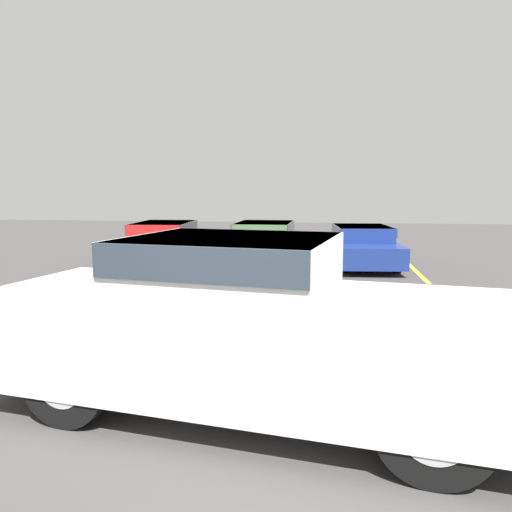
{
  "coord_description": "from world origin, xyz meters",
  "views": [
    {
      "loc": [
        0.44,
        -4.34,
        2.24
      ],
      "look_at": [
        -0.92,
        4.88,
        1.0
      ],
      "focal_mm": 35.0,
      "sensor_mm": 36.0,
      "label": 1
    }
  ],
  "objects_px": {
    "parked_sedan_a": "(164,241)",
    "parked_sedan_b": "(264,243)",
    "wheel_stop_curb": "(258,249)",
    "parked_sedan_c": "(362,244)",
    "pickup_truck": "(260,326)"
  },
  "relations": [
    {
      "from": "parked_sedan_a",
      "to": "parked_sedan_b",
      "type": "bearing_deg",
      "value": 84.08
    },
    {
      "from": "pickup_truck",
      "to": "parked_sedan_a",
      "type": "height_order",
      "value": "pickup_truck"
    },
    {
      "from": "wheel_stop_curb",
      "to": "parked_sedan_b",
      "type": "bearing_deg",
      "value": -78.84
    },
    {
      "from": "parked_sedan_c",
      "to": "pickup_truck",
      "type": "bearing_deg",
      "value": -14.49
    },
    {
      "from": "parked_sedan_b",
      "to": "wheel_stop_curb",
      "type": "height_order",
      "value": "parked_sedan_b"
    },
    {
      "from": "parked_sedan_a",
      "to": "parked_sedan_b",
      "type": "xyz_separation_m",
      "value": [
        3.14,
        -0.08,
        0.01
      ]
    },
    {
      "from": "parked_sedan_a",
      "to": "parked_sedan_b",
      "type": "relative_size",
      "value": 1.16
    },
    {
      "from": "parked_sedan_b",
      "to": "wheel_stop_curb",
      "type": "distance_m",
      "value": 3.41
    },
    {
      "from": "parked_sedan_a",
      "to": "wheel_stop_curb",
      "type": "xyz_separation_m",
      "value": [
        2.49,
        3.22,
        -0.6
      ]
    },
    {
      "from": "parked_sedan_a",
      "to": "parked_sedan_c",
      "type": "xyz_separation_m",
      "value": [
        6.03,
        0.24,
        -0.03
      ]
    },
    {
      "from": "pickup_truck",
      "to": "wheel_stop_curb",
      "type": "xyz_separation_m",
      "value": [
        -1.91,
        13.17,
        -0.83
      ]
    },
    {
      "from": "parked_sedan_b",
      "to": "parked_sedan_c",
      "type": "distance_m",
      "value": 2.9
    },
    {
      "from": "parked_sedan_a",
      "to": "wheel_stop_curb",
      "type": "distance_m",
      "value": 4.11
    },
    {
      "from": "parked_sedan_c",
      "to": "wheel_stop_curb",
      "type": "xyz_separation_m",
      "value": [
        -3.54,
        2.97,
        -0.56
      ]
    },
    {
      "from": "pickup_truck",
      "to": "parked_sedan_c",
      "type": "bearing_deg",
      "value": 89.72
    }
  ]
}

